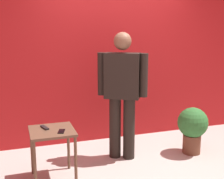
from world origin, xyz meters
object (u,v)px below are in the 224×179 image
object	(u,v)px
tv_remote	(45,128)
cell_phone	(61,131)
side_table	(52,138)
potted_plant	(193,126)
standing_person	(122,90)

from	to	relation	value
tv_remote	cell_phone	bearing A→B (deg)	-64.01
side_table	cell_phone	world-z (taller)	cell_phone
side_table	potted_plant	world-z (taller)	potted_plant
tv_remote	standing_person	bearing A→B (deg)	-3.60
standing_person	potted_plant	xyz separation A→B (m)	(1.03, -0.19, -0.58)
standing_person	tv_remote	xyz separation A→B (m)	(-1.09, -0.26, -0.34)
cell_phone	potted_plant	bearing A→B (deg)	25.42
standing_person	side_table	xyz separation A→B (m)	(-1.01, -0.34, -0.46)
side_table	potted_plant	bearing A→B (deg)	4.41
cell_phone	tv_remote	distance (m)	0.25
side_table	potted_plant	size ratio (longest dim) A/B	0.92
cell_phone	tv_remote	xyz separation A→B (m)	(-0.17, 0.18, 0.01)
standing_person	side_table	distance (m)	1.16
side_table	tv_remote	xyz separation A→B (m)	(-0.07, 0.08, 0.11)
standing_person	tv_remote	distance (m)	1.17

